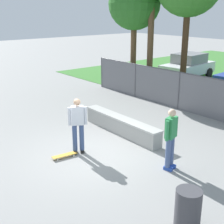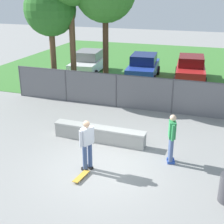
# 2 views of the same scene
# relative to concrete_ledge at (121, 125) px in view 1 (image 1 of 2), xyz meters

# --- Properties ---
(ground_plane) EXTENTS (80.00, 80.00, 0.00)m
(ground_plane) POSITION_rel_concrete_ledge_xyz_m (0.84, -1.93, -0.32)
(ground_plane) COLOR gray
(concrete_ledge) EXTENTS (3.83, 0.56, 0.63)m
(concrete_ledge) POSITION_rel_concrete_ledge_xyz_m (0.00, 0.00, 0.00)
(concrete_ledge) COLOR #999993
(concrete_ledge) RESTS_ON ground
(skateboarder) EXTENTS (0.41, 0.54, 1.82)m
(skateboarder) POSITION_rel_concrete_ledge_xyz_m (0.41, -2.18, 0.69)
(skateboarder) COLOR black
(skateboarder) RESTS_ON ground
(skateboard) EXTENTS (0.30, 0.82, 0.09)m
(skateboard) POSITION_rel_concrete_ledge_xyz_m (0.41, -2.71, -0.24)
(skateboard) COLOR gold
(skateboard) RESTS_ON ground
(chainlink_fence) EXTENTS (14.51, 0.07, 1.76)m
(chainlink_fence) POSITION_rel_concrete_ledge_xyz_m (0.84, 4.06, 0.64)
(chainlink_fence) COLOR #4C4C51
(chainlink_fence) RESTS_ON ground
(tree_near_left) EXTENTS (2.80, 2.80, 6.14)m
(tree_near_left) POSITION_rel_concrete_ledge_xyz_m (-4.66, 4.97, 4.37)
(tree_near_left) COLOR brown
(tree_near_left) RESTS_ON ground
(car_white) EXTENTS (2.32, 4.35, 1.66)m
(car_white) POSITION_rel_concrete_ledge_xyz_m (-4.66, 10.03, 0.52)
(car_white) COLOR silver
(car_white) RESTS_ON ground
(bystander) EXTENTS (0.35, 0.58, 1.82)m
(bystander) POSITION_rel_concrete_ledge_xyz_m (2.98, -0.75, 0.69)
(bystander) COLOR #2647A5
(bystander) RESTS_ON ground
(trash_bin) EXTENTS (0.56, 0.56, 0.86)m
(trash_bin) POSITION_rel_concrete_ledge_xyz_m (4.92, -2.43, 0.11)
(trash_bin) COLOR #3F3F44
(trash_bin) RESTS_ON ground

